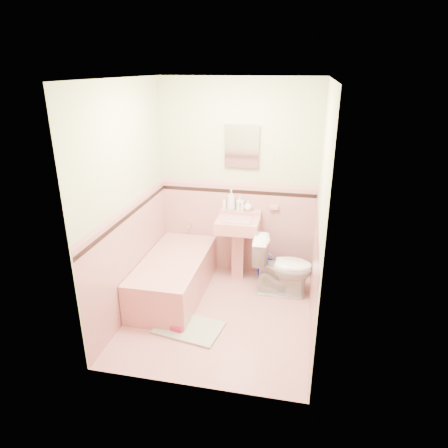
% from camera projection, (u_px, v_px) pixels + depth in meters
% --- Properties ---
extents(floor, '(2.20, 2.20, 0.00)m').
position_uv_depth(floor, '(219.00, 315.00, 4.51)').
color(floor, tan).
rests_on(floor, ground).
extents(ceiling, '(2.20, 2.20, 0.00)m').
position_uv_depth(ceiling, '(218.00, 78.00, 3.59)').
color(ceiling, white).
rests_on(ceiling, ground).
extents(wall_back, '(2.50, 0.00, 2.50)m').
position_uv_depth(wall_back, '(238.00, 181.00, 5.05)').
color(wall_back, '#F5EDC7').
rests_on(wall_back, ground).
extents(wall_front, '(2.50, 0.00, 2.50)m').
position_uv_depth(wall_front, '(188.00, 257.00, 3.05)').
color(wall_front, '#F5EDC7').
rests_on(wall_front, ground).
extents(wall_left, '(0.00, 2.50, 2.50)m').
position_uv_depth(wall_left, '(127.00, 203.00, 4.24)').
color(wall_left, '#F5EDC7').
rests_on(wall_left, ground).
extents(wall_right, '(0.00, 2.50, 2.50)m').
position_uv_depth(wall_right, '(320.00, 217.00, 3.86)').
color(wall_right, '#F5EDC7').
rests_on(wall_right, ground).
extents(wainscot_back, '(2.00, 0.00, 2.00)m').
position_uv_depth(wainscot_back, '(237.00, 229.00, 5.28)').
color(wainscot_back, tan).
rests_on(wainscot_back, ground).
extents(wainscot_front, '(2.00, 0.00, 2.00)m').
position_uv_depth(wainscot_front, '(191.00, 328.00, 3.30)').
color(wainscot_front, tan).
rests_on(wainscot_front, ground).
extents(wainscot_left, '(0.00, 2.20, 2.20)m').
position_uv_depth(wainscot_left, '(133.00, 259.00, 4.48)').
color(wainscot_left, tan).
rests_on(wainscot_left, ground).
extents(wainscot_right, '(0.00, 2.20, 2.20)m').
position_uv_depth(wainscot_right, '(314.00, 276.00, 4.10)').
color(wainscot_right, tan).
rests_on(wainscot_right, ground).
extents(accent_back, '(2.00, 0.00, 2.00)m').
position_uv_depth(accent_back, '(237.00, 192.00, 5.08)').
color(accent_back, black).
rests_on(accent_back, ground).
extents(accent_front, '(2.00, 0.00, 2.00)m').
position_uv_depth(accent_front, '(189.00, 271.00, 3.11)').
color(accent_front, black).
rests_on(accent_front, ground).
extents(accent_left, '(0.00, 2.20, 2.20)m').
position_uv_depth(accent_left, '(129.00, 215.00, 4.28)').
color(accent_left, black).
rests_on(accent_left, ground).
extents(accent_right, '(0.00, 2.20, 2.20)m').
position_uv_depth(accent_right, '(317.00, 229.00, 3.91)').
color(accent_right, black).
rests_on(accent_right, ground).
extents(cap_back, '(2.00, 0.00, 2.00)m').
position_uv_depth(cap_back, '(238.00, 184.00, 5.05)').
color(cap_back, tan).
rests_on(cap_back, ground).
extents(cap_front, '(2.00, 0.00, 2.00)m').
position_uv_depth(cap_front, '(188.00, 260.00, 3.08)').
color(cap_front, tan).
rests_on(cap_front, ground).
extents(cap_left, '(0.00, 2.20, 2.20)m').
position_uv_depth(cap_left, '(128.00, 206.00, 4.25)').
color(cap_left, tan).
rests_on(cap_left, ground).
extents(cap_right, '(0.00, 2.20, 2.20)m').
position_uv_depth(cap_right, '(318.00, 220.00, 3.87)').
color(cap_right, tan).
rests_on(cap_right, ground).
extents(bathtub, '(0.70, 1.50, 0.45)m').
position_uv_depth(bathtub, '(174.00, 277.00, 4.85)').
color(bathtub, tan).
rests_on(bathtub, floor).
extents(tub_faucet, '(0.04, 0.12, 0.04)m').
position_uv_depth(tub_faucet, '(190.00, 225.00, 5.35)').
color(tub_faucet, silver).
rests_on(tub_faucet, wall_back).
extents(sink, '(0.53, 0.48, 0.83)m').
position_uv_depth(sink, '(238.00, 250.00, 5.13)').
color(sink, tan).
rests_on(sink, floor).
extents(sink_faucet, '(0.02, 0.02, 0.10)m').
position_uv_depth(sink_faucet, '(240.00, 207.00, 5.06)').
color(sink_faucet, silver).
rests_on(sink_faucet, sink).
extents(medicine_cabinet, '(0.39, 0.04, 0.49)m').
position_uv_depth(medicine_cabinet, '(242.00, 146.00, 4.85)').
color(medicine_cabinet, white).
rests_on(medicine_cabinet, wall_back).
extents(soap_dish, '(0.12, 0.07, 0.04)m').
position_uv_depth(soap_dish, '(274.00, 207.00, 5.04)').
color(soap_dish, tan).
rests_on(soap_dish, wall_back).
extents(soap_bottle_left, '(0.10, 0.11, 0.26)m').
position_uv_depth(soap_bottle_left, '(231.00, 200.00, 5.09)').
color(soap_bottle_left, '#B2B2B2').
rests_on(soap_bottle_left, sink).
extents(soap_bottle_mid, '(0.11, 0.11, 0.19)m').
position_uv_depth(soap_bottle_mid, '(240.00, 203.00, 5.09)').
color(soap_bottle_mid, '#B2B2B2').
rests_on(soap_bottle_mid, sink).
extents(soap_bottle_right, '(0.13, 0.13, 0.14)m').
position_uv_depth(soap_bottle_right, '(248.00, 206.00, 5.08)').
color(soap_bottle_right, '#B2B2B2').
rests_on(soap_bottle_right, sink).
extents(tube, '(0.04, 0.04, 0.12)m').
position_uv_depth(tube, '(224.00, 205.00, 5.14)').
color(tube, white).
rests_on(tube, sink).
extents(toilet, '(0.71, 0.40, 0.72)m').
position_uv_depth(toilet, '(283.00, 266.00, 4.82)').
color(toilet, white).
rests_on(toilet, floor).
extents(bucket, '(0.29, 0.29, 0.24)m').
position_uv_depth(bucket, '(266.00, 270.00, 5.23)').
color(bucket, '#030FBB').
rests_on(bucket, floor).
extents(bath_mat, '(0.75, 0.56, 0.03)m').
position_uv_depth(bath_mat, '(189.00, 328.00, 4.26)').
color(bath_mat, gray).
rests_on(bath_mat, floor).
extents(shoe, '(0.14, 0.09, 0.05)m').
position_uv_depth(shoe, '(177.00, 328.00, 4.19)').
color(shoe, '#BF1E59').
rests_on(shoe, bath_mat).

